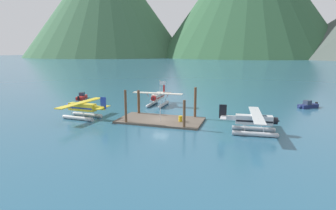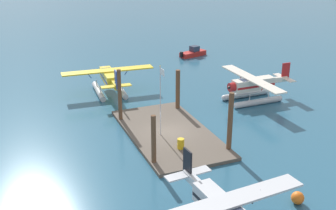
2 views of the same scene
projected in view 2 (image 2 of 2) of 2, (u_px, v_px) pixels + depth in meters
The scene contains 12 objects.
ground_plane at pixel (169, 135), 38.38m from camera, with size 1200.00×1200.00×0.00m, color #285670.
dock_platform at pixel (169, 133), 38.32m from camera, with size 13.39×7.06×0.30m, color brown.
piling_near_left at pixel (120, 96), 40.14m from camera, with size 0.37×0.37×5.27m, color brown.
piling_near_right at pixel (154, 141), 32.44m from camera, with size 0.38×0.38×4.23m, color brown.
piling_far_left at pixel (178, 91), 43.02m from camera, with size 0.45×0.45×4.35m, color brown.
piling_far_right at pixel (230, 123), 34.37m from camera, with size 0.42×0.42×5.22m, color brown.
flagpole at pixel (161, 93), 36.14m from camera, with size 0.95×0.10×6.40m.
fuel_drum at pixel (181, 144), 35.06m from camera, with size 0.62×0.62×0.88m.
mooring_buoy at pixel (298, 198), 28.24m from camera, with size 0.88×0.88×0.88m, color orange.
seaplane_cream_bow_left at pixel (253, 87), 45.84m from camera, with size 10.42×7.98×3.84m.
seaplane_yellow_port_aft at pixel (109, 80), 48.29m from camera, with size 7.97×10.47×3.84m.
boat_red_open_west at pixel (194, 53), 64.13m from camera, with size 2.68×4.74×1.50m.
Camera 2 is at (32.13, -13.21, 16.53)m, focal length 45.29 mm.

